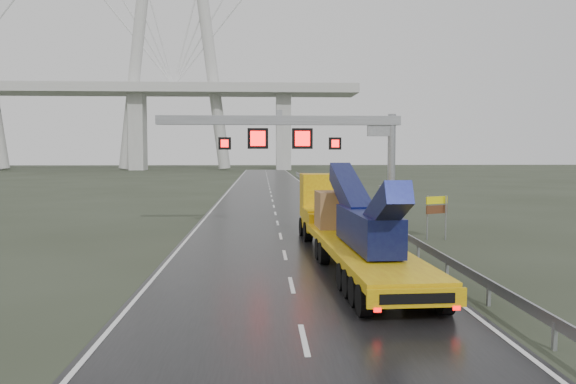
{
  "coord_description": "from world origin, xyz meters",
  "views": [
    {
      "loc": [
        -1.08,
        -16.17,
        4.87
      ],
      "look_at": [
        0.03,
        7.31,
        3.2
      ],
      "focal_mm": 35.0,
      "sensor_mm": 36.0,
      "label": 1
    }
  ],
  "objects": [
    {
      "name": "ground",
      "position": [
        0.0,
        0.0,
        0.0
      ],
      "size": [
        400.0,
        400.0,
        0.0
      ],
      "primitive_type": "plane",
      "color": "#2B3122",
      "rests_on": "ground"
    },
    {
      "name": "road",
      "position": [
        0.0,
        40.0,
        0.01
      ],
      "size": [
        11.0,
        200.0,
        0.02
      ],
      "primitive_type": "cube",
      "color": "black",
      "rests_on": "ground"
    },
    {
      "name": "guardrail",
      "position": [
        6.1,
        30.0,
        0.7
      ],
      "size": [
        0.2,
        140.0,
        1.4
      ],
      "primitive_type": null,
      "color": "gray",
      "rests_on": "ground"
    },
    {
      "name": "sign_gantry",
      "position": [
        2.1,
        17.99,
        5.61
      ],
      "size": [
        14.9,
        1.2,
        7.42
      ],
      "color": "#ADADA8",
      "rests_on": "ground"
    },
    {
      "name": "heavy_haul_truck",
      "position": [
        2.75,
        9.8,
        1.69
      ],
      "size": [
        3.49,
        18.71,
        4.37
      ],
      "rotation": [
        0.0,
        0.0,
        0.04
      ],
      "color": "yellow",
      "rests_on": "ground"
    },
    {
      "name": "exit_sign_pair",
      "position": [
        8.62,
        14.36,
        1.74
      ],
      "size": [
        1.35,
        0.63,
        2.48
      ],
      "rotation": [
        0.0,
        0.0,
        0.4
      ],
      "color": "gray",
      "rests_on": "ground"
    },
    {
      "name": "striped_barrier",
      "position": [
        6.0,
        19.39,
        0.54
      ],
      "size": [
        0.67,
        0.41,
        1.09
      ],
      "primitive_type": "cube",
      "rotation": [
        0.0,
        0.0,
        -0.11
      ],
      "color": "red",
      "rests_on": "ground"
    }
  ]
}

